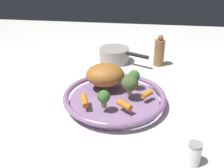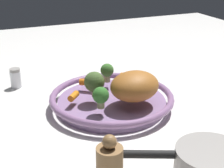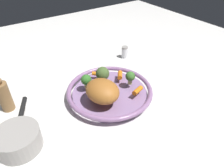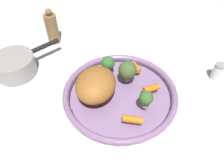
# 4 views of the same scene
# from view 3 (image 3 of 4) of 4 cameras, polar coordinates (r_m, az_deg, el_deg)

# --- Properties ---
(ground_plane) EXTENTS (2.18, 2.18, 0.00)m
(ground_plane) POSITION_cam_3_polar(r_m,az_deg,el_deg) (0.85, -0.66, -3.36)
(ground_plane) COLOR silver
(serving_bowl) EXTENTS (0.35, 0.35, 0.04)m
(serving_bowl) POSITION_cam_3_polar(r_m,az_deg,el_deg) (0.83, -0.68, -2.21)
(serving_bowl) COLOR #8E709E
(serving_bowl) RESTS_ON ground_plane
(roast_chicken_piece) EXTENTS (0.15, 0.14, 0.08)m
(roast_chicken_piece) POSITION_cam_3_polar(r_m,az_deg,el_deg) (0.75, -2.70, -1.95)
(roast_chicken_piece) COLOR #A86429
(roast_chicken_piece) RESTS_ON serving_bowl
(baby_carrot_back) EXTENTS (0.05, 0.05, 0.02)m
(baby_carrot_back) POSITION_cam_3_polar(r_m,az_deg,el_deg) (0.88, 2.24, 2.53)
(baby_carrot_back) COLOR orange
(baby_carrot_back) RESTS_ON serving_bowl
(baby_carrot_right) EXTENTS (0.04, 0.04, 0.02)m
(baby_carrot_right) POSITION_cam_3_polar(r_m,az_deg,el_deg) (0.90, -4.26, 2.89)
(baby_carrot_right) COLOR orange
(baby_carrot_right) RESTS_ON serving_bowl
(baby_carrot_left) EXTENTS (0.04, 0.06, 0.02)m
(baby_carrot_left) POSITION_cam_3_polar(r_m,az_deg,el_deg) (0.80, 7.16, -1.80)
(baby_carrot_left) COLOR orange
(baby_carrot_left) RESTS_ON serving_bowl
(broccoli_floret_large) EXTENTS (0.04, 0.04, 0.06)m
(broccoli_floret_large) POSITION_cam_3_polar(r_m,az_deg,el_deg) (0.82, -7.20, 1.07)
(broccoli_floret_large) COLOR #99A866
(broccoli_floret_large) RESTS_ON serving_bowl
(broccoli_floret_mid) EXTENTS (0.04, 0.04, 0.06)m
(broccoli_floret_mid) POSITION_cam_3_polar(r_m,az_deg,el_deg) (0.83, 5.11, 2.03)
(broccoli_floret_mid) COLOR tan
(broccoli_floret_mid) RESTS_ON serving_bowl
(broccoli_floret_edge) EXTENTS (0.06, 0.06, 0.07)m
(broccoli_floret_edge) POSITION_cam_3_polar(r_m,az_deg,el_deg) (0.83, -2.63, 2.89)
(broccoli_floret_edge) COLOR tan
(broccoli_floret_edge) RESTS_ON serving_bowl
(salt_shaker) EXTENTS (0.03, 0.03, 0.06)m
(salt_shaker) POSITION_cam_3_polar(r_m,az_deg,el_deg) (1.11, 3.57, 8.83)
(salt_shaker) COLOR white
(salt_shaker) RESTS_ON ground_plane
(pepper_mill) EXTENTS (0.05, 0.05, 0.14)m
(pepper_mill) POSITION_cam_3_polar(r_m,az_deg,el_deg) (0.85, -27.85, -2.98)
(pepper_mill) COLOR olive
(pepper_mill) RESTS_ON ground_plane
(saucepan) EXTENTS (0.23, 0.15, 0.07)m
(saucepan) POSITION_cam_3_polar(r_m,az_deg,el_deg) (0.71, -24.65, -13.78)
(saucepan) COLOR #9E9993
(saucepan) RESTS_ON ground_plane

